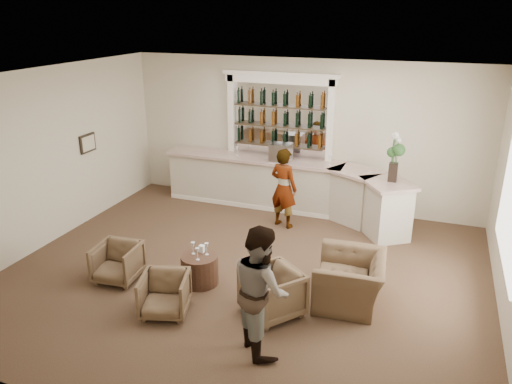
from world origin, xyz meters
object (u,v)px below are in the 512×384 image
bar_counter (287,186)px  cocktail_table (200,269)px  armchair_left (117,262)px  espresso_machine (281,153)px  armchair_center (165,294)px  guest (261,289)px  flower_vase (395,154)px  sommelier (284,188)px  armchair_right (272,293)px  armchair_far (350,280)px

bar_counter → cocktail_table: bar_counter is taller
armchair_left → espresso_machine: 4.33m
bar_counter → armchair_center: bearing=-96.4°
guest → flower_vase: (1.18, 4.21, 0.80)m
bar_counter → guest: 4.88m
armchair_center → espresso_machine: (0.35, 4.48, 1.02)m
sommelier → armchair_left: bearing=75.7°
cocktail_table → espresso_machine: espresso_machine is taller
bar_counter → armchair_right: size_ratio=7.19×
armchair_right → armchair_far: bearing=74.6°
armchair_right → armchair_far: armchair_far is taller
armchair_center → armchair_far: armchair_far is taller
guest → armchair_left: 3.00m
sommelier → armchair_far: (1.82, -2.41, -0.45)m
guest → armchair_center: guest is taller
guest → espresso_machine: guest is taller
sommelier → armchair_center: sommelier is taller
sommelier → armchair_left: (-1.92, -3.08, -0.51)m
cocktail_table → armchair_far: (2.41, 0.29, 0.13)m
armchair_left → guest: bearing=-21.4°
cocktail_table → armchair_far: bearing=7.0°
flower_vase → guest: bearing=-105.7°
armchair_center → armchair_right: (1.49, 0.52, 0.04)m
armchair_left → armchair_right: bearing=-6.3°
armchair_right → armchair_left: bearing=-142.5°
cocktail_table → flower_vase: size_ratio=0.63×
armchair_left → armchair_center: 1.36m
armchair_center → armchair_right: bearing=2.8°
bar_counter → guest: (1.09, -4.75, 0.31)m
armchair_left → flower_vase: flower_vase is taller
guest → sommelier: bearing=-27.4°
bar_counter → cocktail_table: size_ratio=9.38×
sommelier → armchair_center: size_ratio=2.40×
guest → flower_vase: 4.45m
sommelier → armchair_far: size_ratio=1.43×
cocktail_table → flower_vase: (2.69, 3.00, 1.43)m
armchair_left → espresso_machine: size_ratio=1.58×
bar_counter → armchair_center: (-0.51, -4.50, -0.26)m
armchair_left → bar_counter: bearing=61.0°
armchair_far → flower_vase: bearing=169.1°
flower_vase → espresso_machine: bearing=167.9°
bar_counter → espresso_machine: bearing=-173.0°
bar_counter → armchair_far: bearing=-58.4°
espresso_machine → flower_vase: (2.43, -0.52, 0.35)m
armchair_left → armchair_right: armchair_right is taller
cocktail_table → armchair_center: bearing=-95.7°
bar_counter → flower_vase: size_ratio=5.94×
bar_counter → sommelier: (0.17, -0.84, 0.26)m
armchair_left → armchair_center: (1.23, -0.58, -0.01)m
sommelier → armchair_center: (-0.68, -3.66, -0.52)m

